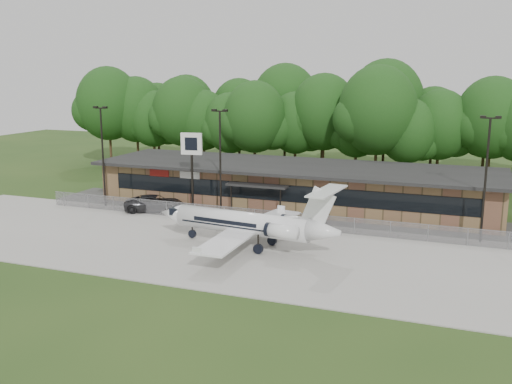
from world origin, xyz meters
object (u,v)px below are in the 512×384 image
at_px(terminal, 295,185).
at_px(suv, 155,203).
at_px(business_jet, 249,224).
at_px(pole_sign, 192,152).

xyz_separation_m(terminal, suv, (-12.11, -7.54, -1.36)).
distance_m(business_jet, suv, 15.31).
distance_m(suv, pole_sign, 6.60).
distance_m(terminal, suv, 14.33).
bearing_deg(pole_sign, business_jet, -50.27).
height_order(business_jet, suv, business_jet).
xyz_separation_m(suv, pole_sign, (4.00, 0.39, 5.24)).
bearing_deg(terminal, business_jet, -86.37).
bearing_deg(business_jet, suv, 155.05).
relative_size(business_jet, pole_sign, 2.02).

